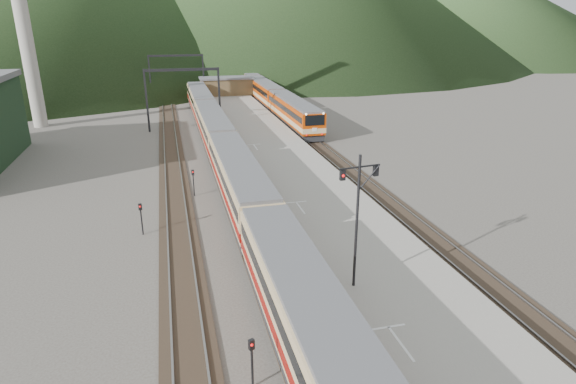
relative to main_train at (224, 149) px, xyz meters
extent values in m
cube|color=black|center=(0.00, 3.67, -1.92)|extent=(2.60, 200.00, 0.12)
cube|color=slate|center=(-0.72, 3.67, -1.82)|extent=(0.10, 200.00, 0.14)
cube|color=slate|center=(0.72, 3.67, -1.82)|extent=(0.10, 200.00, 0.14)
cube|color=black|center=(-5.00, 3.67, -1.92)|extent=(2.60, 200.00, 0.12)
cube|color=slate|center=(-5.72, 3.67, -1.82)|extent=(0.10, 200.00, 0.14)
cube|color=slate|center=(-4.28, 3.67, -1.82)|extent=(0.10, 200.00, 0.14)
cube|color=black|center=(11.50, 3.67, -1.92)|extent=(2.60, 200.00, 0.12)
cube|color=slate|center=(10.78, 3.67, -1.82)|extent=(0.10, 200.00, 0.14)
cube|color=slate|center=(12.22, 3.67, -1.82)|extent=(0.10, 200.00, 0.14)
cube|color=gray|center=(5.60, 1.67, -1.48)|extent=(8.00, 100.00, 1.00)
cube|color=black|center=(-7.50, 18.67, 2.02)|extent=(0.25, 0.25, 8.00)
cube|color=black|center=(1.80, 18.67, 2.02)|extent=(0.25, 0.25, 8.00)
cube|color=black|center=(-2.85, 18.67, 5.82)|extent=(9.30, 0.22, 0.35)
cube|color=black|center=(-7.50, 43.67, 2.02)|extent=(0.25, 0.25, 8.00)
cube|color=black|center=(1.80, 43.67, 2.02)|extent=(0.25, 0.25, 8.00)
cube|color=black|center=(-2.85, 43.67, 5.82)|extent=(9.30, 0.22, 0.35)
cylinder|color=#9E998E|center=(-22.00, 25.67, 13.02)|extent=(1.80, 1.80, 30.00)
cube|color=brown|center=(5.60, 41.67, 0.42)|extent=(9.00, 4.00, 2.80)
cube|color=slate|center=(5.60, 41.67, 1.97)|extent=(9.40, 4.40, 0.30)
cube|color=tan|center=(0.00, -29.64, 0.00)|extent=(2.86, 19.26, 3.50)
cube|color=tan|center=(0.00, -9.88, 0.00)|extent=(2.86, 19.26, 3.50)
cube|color=tan|center=(0.00, 9.88, 0.00)|extent=(2.86, 19.26, 3.50)
cube|color=tan|center=(0.00, 29.64, 0.00)|extent=(2.86, 19.26, 3.50)
cube|color=#B23804|center=(11.50, 16.83, -0.01)|extent=(2.85, 19.19, 3.48)
cube|color=#B23804|center=(11.50, 36.52, -0.01)|extent=(2.85, 19.19, 3.48)
cube|color=#B23804|center=(11.50, 56.22, -0.01)|extent=(2.85, 19.19, 3.48)
cylinder|color=black|center=(3.59, -25.37, 2.53)|extent=(0.14, 0.14, 7.01)
cube|color=black|center=(3.59, -25.37, 5.44)|extent=(2.19, 0.35, 0.07)
cube|color=black|center=(2.70, -25.49, 5.14)|extent=(0.27, 0.21, 0.50)
cube|color=black|center=(4.49, -25.25, 5.14)|extent=(0.27, 0.21, 0.50)
cylinder|color=black|center=(-2.60, -30.19, -0.98)|extent=(0.10, 0.10, 2.00)
cube|color=black|center=(-2.60, -30.19, 0.07)|extent=(0.26, 0.23, 0.45)
cylinder|color=black|center=(-3.42, -7.11, -0.98)|extent=(0.10, 0.10, 2.00)
cube|color=black|center=(-3.42, -7.11, 0.07)|extent=(0.24, 0.19, 0.45)
cylinder|color=black|center=(-7.36, -14.00, -0.98)|extent=(0.10, 0.10, 2.00)
cube|color=black|center=(-7.36, -14.00, 0.07)|extent=(0.25, 0.21, 0.45)
camera|label=1|loc=(-5.02, -45.67, 12.10)|focal=30.00mm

